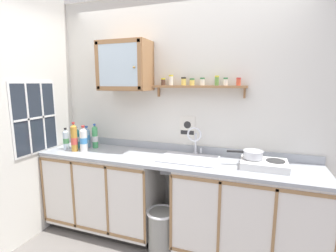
# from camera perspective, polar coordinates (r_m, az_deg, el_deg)

# --- Properties ---
(back_wall) EXTENTS (3.50, 0.07, 2.68)m
(back_wall) POSITION_cam_1_polar(r_m,az_deg,el_deg) (2.75, 2.73, 3.01)
(back_wall) COLOR silver
(back_wall) RESTS_ON ground
(lower_cabinet_run) EXTENTS (1.29, 0.58, 0.89)m
(lower_cabinet_run) POSITION_cam_1_polar(r_m,az_deg,el_deg) (3.06, -14.12, -14.13)
(lower_cabinet_run) COLOR black
(lower_cabinet_run) RESTS_ON ground
(lower_cabinet_run_right) EXTENTS (1.35, 0.58, 0.89)m
(lower_cabinet_run_right) POSITION_cam_1_polar(r_m,az_deg,el_deg) (2.61, 17.60, -18.70)
(lower_cabinet_run_right) COLOR black
(lower_cabinet_run_right) RESTS_ON ground
(countertop) EXTENTS (2.86, 0.61, 0.03)m
(countertop) POSITION_cam_1_polar(r_m,az_deg,el_deg) (2.55, 0.57, -7.69)
(countertop) COLOR #9EA3A8
(countertop) RESTS_ON lower_cabinet_run
(backsplash) EXTENTS (2.86, 0.02, 0.08)m
(backsplash) POSITION_cam_1_polar(r_m,az_deg,el_deg) (2.79, 2.46, -4.98)
(backsplash) COLOR #9EA3A8
(backsplash) RESTS_ON countertop
(sink) EXTENTS (0.58, 0.42, 0.44)m
(sink) POSITION_cam_1_polar(r_m,az_deg,el_deg) (2.54, 4.89, -8.13)
(sink) COLOR silver
(sink) RESTS_ON countertop
(hot_plate_stove) EXTENTS (0.40, 0.30, 0.07)m
(hot_plate_stove) POSITION_cam_1_polar(r_m,az_deg,el_deg) (2.42, 21.14, -8.14)
(hot_plate_stove) COLOR silver
(hot_plate_stove) RESTS_ON countertop
(saucepan) EXTENTS (0.32, 0.18, 0.07)m
(saucepan) POSITION_cam_1_polar(r_m,az_deg,el_deg) (2.42, 18.83, -6.12)
(saucepan) COLOR silver
(saucepan) RESTS_ON hot_plate_stove
(bottle_opaque_white_0) EXTENTS (0.09, 0.09, 0.29)m
(bottle_opaque_white_0) POSITION_cam_1_polar(r_m,az_deg,el_deg) (2.93, -18.80, -2.94)
(bottle_opaque_white_0) COLOR white
(bottle_opaque_white_0) RESTS_ON countertop
(bottle_juice_amber_1) EXTENTS (0.07, 0.07, 0.33)m
(bottle_juice_amber_1) POSITION_cam_1_polar(r_m,az_deg,el_deg) (2.96, -20.74, -2.64)
(bottle_juice_amber_1) COLOR gold
(bottle_juice_amber_1) RESTS_ON countertop
(bottle_detergent_teal_2) EXTENTS (0.07, 0.07, 0.26)m
(bottle_detergent_teal_2) POSITION_cam_1_polar(r_m,az_deg,el_deg) (3.11, -20.24, -2.61)
(bottle_detergent_teal_2) COLOR teal
(bottle_detergent_teal_2) RESTS_ON countertop
(bottle_soda_green_3) EXTENTS (0.07, 0.07, 0.29)m
(bottle_soda_green_3) POSITION_cam_1_polar(r_m,az_deg,el_deg) (3.04, -16.42, -2.44)
(bottle_soda_green_3) COLOR #4CB266
(bottle_soda_green_3) RESTS_ON countertop
(bottle_water_blue_4) EXTENTS (0.08, 0.08, 0.25)m
(bottle_water_blue_4) POSITION_cam_1_polar(r_m,az_deg,el_deg) (3.11, -18.11, -2.47)
(bottle_water_blue_4) COLOR #8CB7E0
(bottle_water_blue_4) RESTS_ON countertop
(bottle_water_clear_5) EXTENTS (0.06, 0.06, 0.25)m
(bottle_water_clear_5) POSITION_cam_1_polar(r_m,az_deg,el_deg) (3.08, -22.38, -2.92)
(bottle_water_clear_5) COLOR silver
(bottle_water_clear_5) RESTS_ON countertop
(wall_cabinet) EXTENTS (0.55, 0.34, 0.52)m
(wall_cabinet) POSITION_cam_1_polar(r_m,az_deg,el_deg) (2.79, -9.82, 13.40)
(wall_cabinet) COLOR #996B42
(spice_shelf) EXTENTS (0.97, 0.14, 0.23)m
(spice_shelf) POSITION_cam_1_polar(r_m,az_deg,el_deg) (2.59, 6.75, 9.29)
(spice_shelf) COLOR #996B42
(warning_sign) EXTENTS (0.17, 0.01, 0.24)m
(warning_sign) POSITION_cam_1_polar(r_m,az_deg,el_deg) (2.72, 4.47, -0.38)
(warning_sign) COLOR silver
(window) EXTENTS (0.03, 0.57, 0.78)m
(window) POSITION_cam_1_polar(r_m,az_deg,el_deg) (3.03, -28.21, 1.64)
(window) COLOR #262D38
(trash_bin) EXTENTS (0.30, 0.30, 0.44)m
(trash_bin) POSITION_cam_1_polar(r_m,az_deg,el_deg) (2.70, -1.50, -22.75)
(trash_bin) COLOR gray
(trash_bin) RESTS_ON ground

